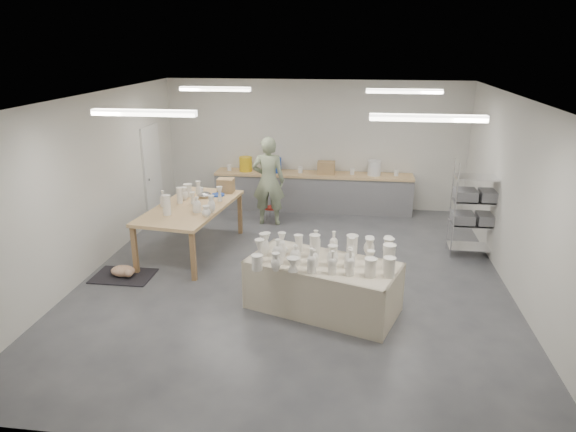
# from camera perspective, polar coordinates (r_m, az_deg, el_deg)

# --- Properties ---
(room) EXTENTS (8.00, 8.02, 3.00)m
(room) POSITION_cam_1_polar(r_m,az_deg,el_deg) (8.27, 0.08, 6.54)
(room) COLOR #424449
(room) RESTS_ON ground
(back_counter) EXTENTS (4.60, 0.60, 1.24)m
(back_counter) POSITION_cam_1_polar(r_m,az_deg,el_deg) (12.11, 2.74, 2.87)
(back_counter) COLOR tan
(back_counter) RESTS_ON ground
(wire_shelf) EXTENTS (0.88, 0.48, 1.80)m
(wire_shelf) POSITION_cam_1_polar(r_m,az_deg,el_deg) (10.03, 20.20, 0.84)
(wire_shelf) COLOR silver
(wire_shelf) RESTS_ON ground
(drying_table) EXTENTS (2.40, 1.74, 1.14)m
(drying_table) POSITION_cam_1_polar(r_m,az_deg,el_deg) (7.66, 3.92, -7.32)
(drying_table) COLOR olive
(drying_table) RESTS_ON ground
(work_table) EXTENTS (1.51, 2.58, 1.27)m
(work_table) POSITION_cam_1_polar(r_m,az_deg,el_deg) (9.79, -10.34, 1.23)
(work_table) COLOR tan
(work_table) RESTS_ON ground
(rug) EXTENTS (1.00, 0.70, 0.02)m
(rug) POSITION_cam_1_polar(r_m,az_deg,el_deg) (9.28, -17.81, -6.36)
(rug) COLOR black
(rug) RESTS_ON ground
(cat) EXTENTS (0.49, 0.42, 0.18)m
(cat) POSITION_cam_1_polar(r_m,az_deg,el_deg) (9.22, -17.79, -5.84)
(cat) COLOR white
(cat) RESTS_ON rug
(potter) EXTENTS (0.72, 0.49, 1.93)m
(potter) POSITION_cam_1_polar(r_m,az_deg,el_deg) (11.07, -2.18, 3.90)
(potter) COLOR #919F7B
(potter) RESTS_ON ground
(red_stool) EXTENTS (0.36, 0.36, 0.29)m
(red_stool) POSITION_cam_1_polar(r_m,az_deg,el_deg) (11.52, -1.92, 0.83)
(red_stool) COLOR red
(red_stool) RESTS_ON ground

